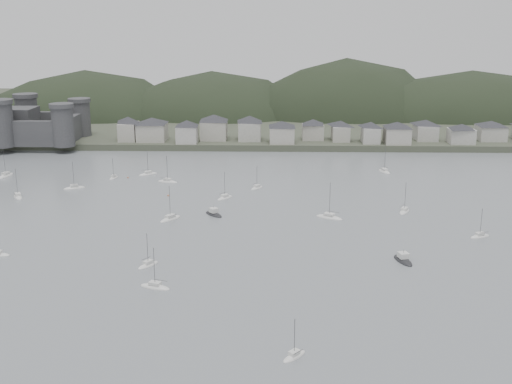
{
  "coord_description": "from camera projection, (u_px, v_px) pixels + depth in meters",
  "views": [
    {
      "loc": [
        4.99,
        -127.14,
        60.76
      ],
      "look_at": [
        0.0,
        75.0,
        6.0
      ],
      "focal_mm": 45.06,
      "sensor_mm": 36.0,
      "label": 1
    }
  ],
  "objects": [
    {
      "name": "motor_launch_near",
      "position": [
        403.0,
        260.0,
        166.17
      ],
      "size": [
        5.3,
        9.06,
        4.03
      ],
      "rotation": [
        0.0,
        0.0,
        0.28
      ],
      "color": "black",
      "rests_on": "ground"
    },
    {
      "name": "far_shore_land",
      "position": [
        264.0,
        111.0,
        422.95
      ],
      "size": [
        900.0,
        250.0,
        3.0
      ],
      "primitive_type": "cube",
      "color": "#383D2D",
      "rests_on": "ground"
    },
    {
      "name": "castle",
      "position": [
        15.0,
        124.0,
        312.17
      ],
      "size": [
        66.0,
        43.0,
        20.0
      ],
      "color": "#38383B",
      "rests_on": "far_shore_land"
    },
    {
      "name": "moored_fleet",
      "position": [
        198.0,
        216.0,
        203.15
      ],
      "size": [
        254.9,
        158.66,
        12.77
      ],
      "color": "silver",
      "rests_on": "ground"
    },
    {
      "name": "ground",
      "position": [
        247.0,
        309.0,
        138.68
      ],
      "size": [
        900.0,
        900.0,
        0.0
      ],
      "primitive_type": "plane",
      "color": "slate",
      "rests_on": "ground"
    },
    {
      "name": "motor_launch_far",
      "position": [
        214.0,
        214.0,
        205.25
      ],
      "size": [
        7.38,
        8.22,
        3.95
      ],
      "rotation": [
        0.0,
        0.0,
        3.81
      ],
      "color": "black",
      "rests_on": "ground"
    },
    {
      "name": "forested_ridge",
      "position": [
        271.0,
        138.0,
        401.47
      ],
      "size": [
        851.55,
        103.94,
        102.57
      ],
      "color": "black",
      "rests_on": "ground"
    },
    {
      "name": "waterfront_town",
      "position": [
        365.0,
        129.0,
        312.13
      ],
      "size": [
        451.48,
        28.46,
        12.92
      ],
      "color": "#A09B92",
      "rests_on": "far_shore_land"
    },
    {
      "name": "sailboat_lead",
      "position": [
        329.0,
        218.0,
        202.04
      ],
      "size": [
        9.29,
        7.12,
        12.4
      ],
      "rotation": [
        0.0,
        0.0,
        4.18
      ],
      "color": "silver",
      "rests_on": "ground"
    },
    {
      "name": "mooring_buoys",
      "position": [
        201.0,
        219.0,
        200.73
      ],
      "size": [
        164.61,
        107.44,
        0.7
      ],
      "color": "#C46941",
      "rests_on": "ground"
    }
  ]
}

